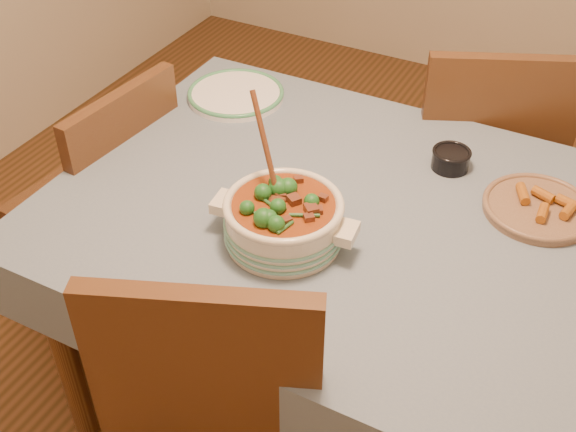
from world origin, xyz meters
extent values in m
plane|color=#422B13|center=(0.00, 0.00, 0.00)|extent=(4.50, 4.50, 0.00)
cube|color=brown|center=(0.00, 0.00, 0.72)|extent=(1.60, 1.00, 0.05)
cube|color=slate|center=(0.00, 0.00, 0.75)|extent=(1.68, 1.08, 0.01)
cylinder|color=brown|center=(-0.73, -0.43, 0.35)|extent=(0.07, 0.07, 0.70)
cylinder|color=brown|center=(-0.73, 0.43, 0.35)|extent=(0.07, 0.07, 0.70)
cylinder|color=#EDE0C6|center=(-0.20, -0.17, 0.81)|extent=(0.29, 0.29, 0.10)
torus|color=#EDE0C6|center=(-0.20, -0.17, 0.86)|extent=(0.27, 0.27, 0.02)
cube|color=#EDE0C6|center=(-0.05, -0.15, 0.82)|extent=(0.05, 0.08, 0.03)
cube|color=#EDE0C6|center=(-0.35, -0.18, 0.82)|extent=(0.05, 0.08, 0.03)
cylinder|color=#9A3D16|center=(-0.20, -0.17, 0.85)|extent=(0.23, 0.23, 0.02)
cylinder|color=white|center=(-0.64, 0.34, 0.77)|extent=(0.35, 0.35, 0.02)
torus|color=#459964|center=(-0.64, 0.34, 0.77)|extent=(0.29, 0.29, 0.01)
cylinder|color=black|center=(0.05, 0.29, 0.78)|extent=(0.11, 0.11, 0.05)
torus|color=black|center=(0.05, 0.29, 0.80)|extent=(0.10, 0.10, 0.01)
cylinder|color=black|center=(0.05, 0.29, 0.80)|extent=(0.08, 0.08, 0.01)
cylinder|color=#977154|center=(0.29, 0.21, 0.77)|extent=(0.28, 0.28, 0.02)
torus|color=#977154|center=(0.29, 0.21, 0.77)|extent=(0.27, 0.27, 0.01)
cube|color=brown|center=(0.02, 0.77, 0.48)|extent=(0.59, 0.59, 0.04)
cube|color=brown|center=(0.10, 0.59, 0.71)|extent=(0.42, 0.22, 0.48)
cylinder|color=brown|center=(0.11, 1.03, 0.24)|extent=(0.04, 0.04, 0.48)
cylinder|color=brown|center=(-0.24, 0.87, 0.24)|extent=(0.04, 0.04, 0.48)
cylinder|color=brown|center=(0.27, 0.68, 0.24)|extent=(0.04, 0.04, 0.48)
cylinder|color=brown|center=(-0.08, 0.52, 0.24)|extent=(0.04, 0.04, 0.48)
cube|color=brown|center=(-0.16, -0.58, 0.73)|extent=(0.43, 0.21, 0.48)
cube|color=brown|center=(-0.99, 0.03, 0.45)|extent=(0.45, 0.45, 0.04)
cube|color=brown|center=(-0.80, 0.01, 0.67)|extent=(0.08, 0.42, 0.45)
cylinder|color=brown|center=(-1.15, 0.22, 0.22)|extent=(0.04, 0.04, 0.45)
cylinder|color=brown|center=(-1.18, -0.13, 0.22)|extent=(0.04, 0.04, 0.45)
cylinder|color=brown|center=(-0.80, 0.19, 0.22)|extent=(0.04, 0.04, 0.45)
cylinder|color=brown|center=(-0.83, -0.17, 0.22)|extent=(0.04, 0.04, 0.45)
camera|label=1|loc=(0.39, -1.28, 1.85)|focal=45.00mm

